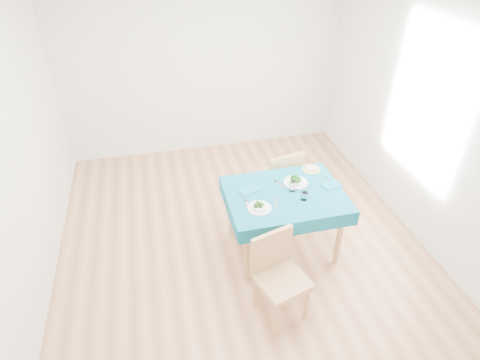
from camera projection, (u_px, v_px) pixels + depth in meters
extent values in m
cube|color=#98623F|center=(240.00, 241.00, 4.61)|extent=(4.00, 4.50, 0.02)
cube|color=silver|center=(203.00, 63.00, 5.64)|extent=(4.00, 0.02, 2.70)
cube|color=silver|center=(343.00, 343.00, 2.03)|extent=(4.00, 0.02, 2.70)
cube|color=silver|center=(15.00, 163.00, 3.45)|extent=(0.02, 4.50, 2.70)
cube|color=silver|center=(424.00, 116.00, 4.22)|extent=(0.02, 4.50, 2.70)
cube|color=#09536C|center=(283.00, 222.00, 4.30)|extent=(1.20, 0.91, 0.76)
cube|color=#AD8151|center=(283.00, 273.00, 3.51)|extent=(0.53, 0.56, 1.05)
cube|color=#AD8151|center=(277.00, 169.00, 4.83)|extent=(0.55, 0.58, 1.12)
cube|color=silver|center=(247.00, 205.00, 3.92)|extent=(0.03, 0.19, 0.00)
cube|color=silver|center=(277.00, 204.00, 3.94)|extent=(0.07, 0.22, 0.00)
cube|color=silver|center=(280.00, 184.00, 4.21)|extent=(0.09, 0.17, 0.00)
cube|color=silver|center=(330.00, 181.00, 4.26)|extent=(0.07, 0.21, 0.00)
cube|color=#0E5D77|center=(249.00, 190.00, 4.12)|extent=(0.25, 0.21, 0.01)
cube|color=#0E5D77|center=(332.00, 185.00, 4.20)|extent=(0.22, 0.18, 0.01)
cylinder|color=white|center=(293.00, 187.00, 4.10)|extent=(0.07, 0.07, 0.10)
cylinder|color=white|center=(304.00, 196.00, 3.98)|extent=(0.07, 0.07, 0.08)
cylinder|color=#9DC35F|center=(311.00, 169.00, 4.45)|extent=(0.21, 0.21, 0.01)
cube|color=beige|center=(311.00, 168.00, 4.44)|extent=(0.11, 0.11, 0.02)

